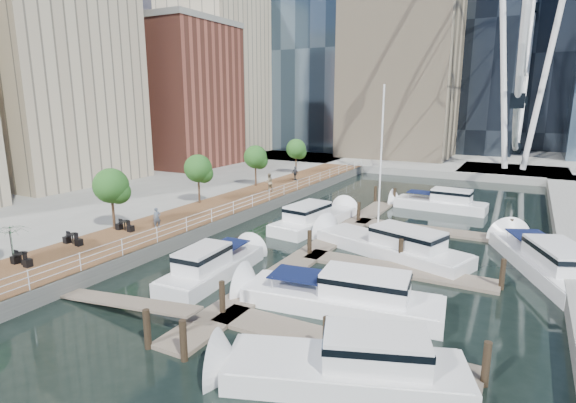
{
  "coord_description": "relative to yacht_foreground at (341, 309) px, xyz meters",
  "views": [
    {
      "loc": [
        15.55,
        -18.57,
        10.4
      ],
      "look_at": [
        -0.06,
        10.59,
        3.0
      ],
      "focal_mm": 28.0,
      "sensor_mm": 36.0,
      "label": 1
    }
  ],
  "objects": [
    {
      "name": "pedestrian_near",
      "position": [
        -16.59,
        4.24,
        1.79
      ],
      "size": [
        0.64,
        0.69,
        1.57
      ],
      "primitive_type": "imported",
      "rotation": [
        0.0,
        0.0,
        0.95
      ],
      "color": "#495462",
      "rests_on": "boardwalk"
    },
    {
      "name": "midrise_condos",
      "position": [
        -41.49,
        25.39,
        13.42
      ],
      "size": [
        19.0,
        67.0,
        28.0
      ],
      "color": "#BCAD8E",
      "rests_on": "ground"
    },
    {
      "name": "pedestrian_mid",
      "position": [
        -16.28,
        20.38,
        1.99
      ],
      "size": [
        1.13,
        1.21,
        1.97
      ],
      "primitive_type": "imported",
      "rotation": [
        0.0,
        0.0,
        -2.1
      ],
      "color": "#817359",
      "rests_on": "boardwalk"
    },
    {
      "name": "railing",
      "position": [
        -14.02,
        13.58,
        1.52
      ],
      "size": [
        0.1,
        60.0,
        1.05
      ],
      "primitive_type": null,
      "color": "white",
      "rests_on": "boardwalk"
    },
    {
      "name": "pedestrian_far",
      "position": [
        -17.08,
        28.05,
        1.86
      ],
      "size": [
        1.09,
        0.72,
        1.72
      ],
      "primitive_type": "imported",
      "rotation": [
        0.0,
        0.0,
        2.82
      ],
      "color": "#353942",
      "rests_on": "boardwalk"
    },
    {
      "name": "pier",
      "position": [
        6.08,
        50.58,
        0.5
      ],
      "size": [
        14.0,
        12.0,
        1.0
      ],
      "primitive_type": "cube",
      "color": "gray",
      "rests_on": "ground"
    },
    {
      "name": "street_trees",
      "position": [
        -19.32,
        12.58,
        4.29
      ],
      "size": [
        2.6,
        42.6,
        4.6
      ],
      "color": "#3F2B1C",
      "rests_on": "ground"
    },
    {
      "name": "land_far",
      "position": [
        -7.92,
        100.58,
        0.5
      ],
      "size": [
        200.0,
        114.0,
        1.0
      ],
      "primitive_type": "cube",
      "color": "gray",
      "rests_on": "ground"
    },
    {
      "name": "floating_docks",
      "position": [
        0.04,
        8.56,
        0.49
      ],
      "size": [
        16.0,
        34.0,
        2.6
      ],
      "color": "#6D6051",
      "rests_on": "ground"
    },
    {
      "name": "seawall",
      "position": [
        -13.92,
        13.58,
        0.5
      ],
      "size": [
        0.25,
        60.0,
        1.0
      ],
      "primitive_type": "cube",
      "color": "#595954",
      "rests_on": "ground"
    },
    {
      "name": "moored_yachts",
      "position": [
        0.01,
        9.2,
        0.0
      ],
      "size": [
        23.19,
        35.13,
        11.5
      ],
      "color": "white",
      "rests_on": "ground"
    },
    {
      "name": "yacht_foreground",
      "position": [
        0.0,
        0.0,
        0.0
      ],
      "size": [
        11.34,
        4.3,
        2.15
      ],
      "primitive_type": null,
      "rotation": [
        0.0,
        0.0,
        1.69
      ],
      "color": "white",
      "rests_on": "ground"
    },
    {
      "name": "boardwalk",
      "position": [
        -16.92,
        13.58,
        0.5
      ],
      "size": [
        6.0,
        60.0,
        1.0
      ],
      "primitive_type": "cube",
      "color": "brown",
      "rests_on": "ground"
    },
    {
      "name": "land_inland",
      "position": [
        -43.92,
        13.58,
        0.5
      ],
      "size": [
        48.0,
        90.0,
        1.0
      ],
      "primitive_type": "cube",
      "color": "gray",
      "rests_on": "ground"
    },
    {
      "name": "cafe_tables",
      "position": [
        -18.32,
        -3.42,
        1.37
      ],
      "size": [
        2.5,
        13.7,
        0.74
      ],
      "color": "black",
      "rests_on": "ground"
    },
    {
      "name": "ground",
      "position": [
        -7.92,
        -1.42,
        0.0
      ],
      "size": [
        520.0,
        520.0,
        0.0
      ],
      "primitive_type": "plane",
      "color": "black",
      "rests_on": "ground"
    }
  ]
}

